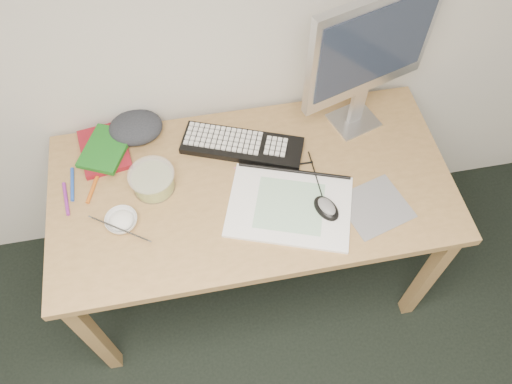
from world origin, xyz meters
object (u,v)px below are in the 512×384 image
Objects in this scene: monitor at (371,50)px; desk at (252,197)px; rice_bowl at (122,221)px; keyboard at (242,146)px; sketchpad at (290,206)px.

desk is at bearing -171.26° from monitor.
desk is 0.65m from monitor.
rice_bowl is at bearing -170.77° from desk.
desk is at bearing 9.23° from rice_bowl.
keyboard is 0.55m from monitor.
rice_bowl is (-0.56, 0.04, 0.01)m from sketchpad.
keyboard is at bearing 91.45° from desk.
monitor is 0.98m from rice_bowl.
keyboard is at bearing 28.39° from rice_bowl.
keyboard is (-0.11, 0.28, 0.01)m from sketchpad.
desk is 2.53× the size of monitor.
desk is 0.18m from sketchpad.
monitor reaches higher than desk.
sketchpad is at bearing -4.14° from rice_bowl.
keyboard reaches higher than desk.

